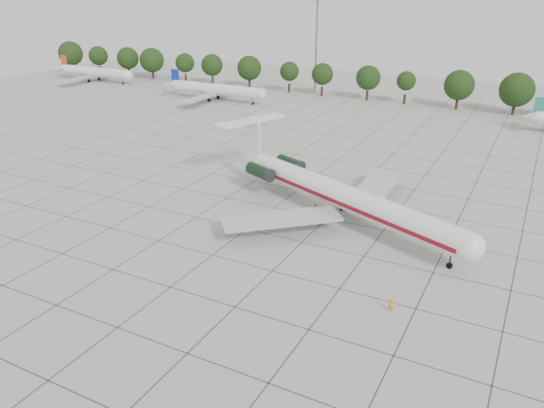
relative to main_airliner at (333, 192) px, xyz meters
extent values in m
plane|color=#A4A49D|center=(-8.38, -9.04, -3.55)|extent=(260.00, 260.00, 0.00)
cube|color=#383838|center=(-8.38, 5.96, -3.54)|extent=(170.00, 170.00, 0.02)
cylinder|color=silver|center=(2.19, -0.94, -0.03)|extent=(34.59, 17.31, 3.32)
sphere|color=silver|center=(18.84, -8.07, -0.03)|extent=(3.32, 3.32, 3.32)
cone|color=silver|center=(-16.76, 7.18, -0.03)|extent=(5.93, 5.03, 3.32)
cube|color=maroon|center=(2.85, 0.61, -0.28)|extent=(32.39, 13.91, 0.55)
cube|color=maroon|center=(1.53, -2.48, -0.28)|extent=(32.39, 13.91, 0.55)
cube|color=#B7BABC|center=(3.44, 8.37, -1.39)|extent=(5.10, 15.23, 0.30)
cube|color=#B7BABC|center=(-3.68, -8.27, -1.39)|extent=(14.33, 13.51, 0.30)
cube|color=black|center=(-10.32, 6.88, 0.27)|extent=(2.55, 2.07, 0.25)
cylinder|color=black|center=(-10.05, 7.53, 0.27)|extent=(5.19, 3.66, 1.91)
cube|color=black|center=(-12.11, 2.72, 0.27)|extent=(2.55, 2.07, 0.25)
cylinder|color=black|center=(-12.38, 2.07, 0.27)|extent=(5.19, 3.66, 1.91)
cube|color=silver|center=(-16.30, 6.98, 3.49)|extent=(3.07, 1.53, 6.04)
cube|color=silver|center=(-16.95, 7.26, 6.30)|extent=(7.53, 12.28, 0.22)
cylinder|color=black|center=(16.99, -7.27, -2.60)|extent=(0.26, 0.26, 1.91)
cylinder|color=black|center=(16.99, -7.27, -3.20)|extent=(0.76, 0.54, 0.70)
cylinder|color=black|center=(0.45, 2.65, -2.24)|extent=(0.32, 0.32, 1.81)
cylinder|color=black|center=(0.45, 2.65, -3.05)|extent=(1.16, 0.95, 1.01)
cylinder|color=black|center=(-1.61, -2.16, -2.24)|extent=(0.32, 0.32, 1.81)
cylinder|color=black|center=(-1.61, -2.16, -3.05)|extent=(1.16, 0.95, 1.01)
imported|color=orange|center=(13.50, -18.65, -2.77)|extent=(0.60, 0.42, 1.57)
cylinder|color=silver|center=(-106.17, 63.45, -0.55)|extent=(27.20, 3.00, 3.00)
cube|color=#B7BABC|center=(-107.17, 63.45, -1.75)|extent=(3.50, 27.20, 0.25)
cube|color=red|center=(-119.61, 63.45, 2.05)|extent=(2.40, 0.25, 3.60)
cylinder|color=black|center=(-107.17, 65.65, -3.15)|extent=(0.80, 0.45, 0.80)
cylinder|color=black|center=(-107.17, 61.25, -3.15)|extent=(0.80, 0.45, 0.80)
cylinder|color=silver|center=(-55.82, 56.68, -0.55)|extent=(27.20, 3.00, 3.00)
cube|color=#B7BABC|center=(-56.82, 56.68, -1.75)|extent=(3.50, 27.20, 0.25)
cube|color=navy|center=(-69.26, 56.68, 2.05)|extent=(2.40, 0.25, 3.60)
cylinder|color=black|center=(-56.82, 58.88, -3.15)|extent=(0.80, 0.45, 0.80)
cylinder|color=black|center=(-56.82, 54.48, -3.15)|extent=(0.80, 0.45, 0.80)
cube|color=#1C7F62|center=(22.27, 61.47, 2.05)|extent=(2.40, 0.25, 3.60)
cylinder|color=#332114|center=(-129.78, 75.96, -2.30)|extent=(0.70, 0.70, 2.50)
sphere|color=black|center=(-129.78, 75.96, 2.45)|extent=(8.44, 8.44, 8.44)
cylinder|color=#332114|center=(-116.59, 75.96, -2.30)|extent=(0.70, 0.70, 2.50)
sphere|color=black|center=(-116.59, 75.96, 2.45)|extent=(6.44, 6.44, 6.44)
cylinder|color=#332114|center=(-103.40, 75.96, -2.30)|extent=(0.70, 0.70, 2.50)
sphere|color=black|center=(-103.40, 75.96, 2.45)|extent=(7.14, 7.14, 7.14)
cylinder|color=#332114|center=(-93.21, 75.96, -2.30)|extent=(0.70, 0.70, 2.50)
sphere|color=black|center=(-93.21, 75.96, 2.45)|extent=(7.79, 7.79, 7.79)
cylinder|color=#332114|center=(-80.02, 75.96, -2.30)|extent=(0.70, 0.70, 2.50)
sphere|color=black|center=(-80.02, 75.96, 2.45)|extent=(5.94, 5.94, 5.94)
cylinder|color=#332114|center=(-69.83, 75.96, -2.30)|extent=(0.70, 0.70, 2.50)
sphere|color=black|center=(-69.83, 75.96, 2.45)|extent=(6.57, 6.57, 6.57)
cylinder|color=#332114|center=(-56.64, 75.96, -2.30)|extent=(0.70, 0.70, 2.50)
sphere|color=black|center=(-56.64, 75.96, 2.45)|extent=(7.15, 7.15, 7.15)
cylinder|color=#332114|center=(-43.45, 75.96, -2.30)|extent=(0.70, 0.70, 2.50)
sphere|color=black|center=(-43.45, 75.96, 2.45)|extent=(5.43, 5.43, 5.43)
cylinder|color=#332114|center=(-33.26, 75.96, -2.30)|extent=(0.70, 0.70, 2.50)
sphere|color=black|center=(-33.26, 75.96, 2.45)|extent=(5.99, 5.99, 5.99)
cylinder|color=#332114|center=(-20.07, 75.96, -2.30)|extent=(0.70, 0.70, 2.50)
sphere|color=black|center=(-20.07, 75.96, 2.45)|extent=(6.50, 6.50, 6.50)
cylinder|color=#332114|center=(-9.88, 75.96, -2.30)|extent=(0.70, 0.70, 2.50)
sphere|color=black|center=(-9.88, 75.96, 2.45)|extent=(4.93, 4.93, 4.93)
cylinder|color=#332114|center=(3.31, 75.96, -2.30)|extent=(0.70, 0.70, 2.50)
sphere|color=black|center=(3.31, 75.96, 2.45)|extent=(7.40, 7.40, 7.40)
cylinder|color=#332114|center=(16.50, 75.96, -2.30)|extent=(0.70, 0.70, 2.50)
sphere|color=black|center=(16.50, 75.96, 2.45)|extent=(8.08, 8.08, 8.08)
cylinder|color=slate|center=(-38.38, 82.96, 8.95)|extent=(0.56, 0.56, 25.00)
camera|label=1|loc=(23.45, -62.72, 26.35)|focal=35.00mm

